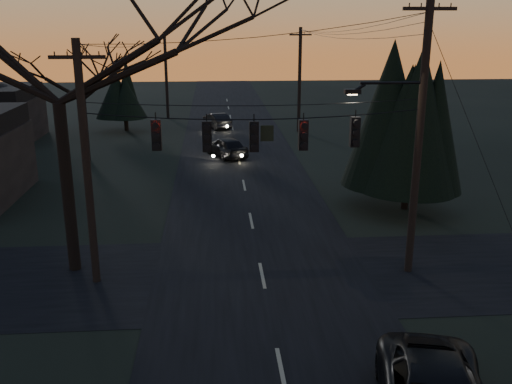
{
  "coord_description": "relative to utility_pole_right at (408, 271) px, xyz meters",
  "views": [
    {
      "loc": [
        -1.69,
        -9.14,
        9.05
      ],
      "look_at": [
        -0.35,
        8.42,
        3.72
      ],
      "focal_mm": 40.0,
      "sensor_mm": 36.0,
      "label": 1
    }
  ],
  "objects": [
    {
      "name": "sedan_oncoming_b",
      "position": [
        -6.84,
        30.2,
        0.65
      ],
      "size": [
        2.61,
        4.15,
        1.29
      ],
      "primitive_type": "imported",
      "rotation": [
        0.0,
        0.0,
        3.49
      ],
      "color": "black",
      "rests_on": "ground"
    },
    {
      "name": "bare_tree_left",
      "position": [
        -12.51,
        1.15,
        8.79
      ],
      "size": [
        10.57,
        10.57,
        12.58
      ],
      "color": "black",
      "rests_on": "ground"
    },
    {
      "name": "utility_pole_far_l",
      "position": [
        -11.5,
        36.0,
        0.0
      ],
      "size": [
        0.3,
        0.3,
        8.0
      ],
      "primitive_type": null,
      "color": "black",
      "rests_on": "ground"
    },
    {
      "name": "evergreen_dist",
      "position": [
        -14.56,
        29.63,
        3.55
      ],
      "size": [
        3.47,
        3.47,
        5.92
      ],
      "color": "black",
      "rests_on": "ground"
    },
    {
      "name": "utility_pole_far_r",
      "position": [
        0.0,
        28.0,
        0.0
      ],
      "size": [
        1.8,
        0.3,
        8.5
      ],
      "primitive_type": null,
      "color": "black",
      "rests_on": "ground"
    },
    {
      "name": "main_road",
      "position": [
        -5.5,
        10.0,
        0.01
      ],
      "size": [
        8.0,
        120.0,
        0.02
      ],
      "primitive_type": "cube",
      "color": "black",
      "rests_on": "ground"
    },
    {
      "name": "evergreen_right",
      "position": [
        2.27,
        7.27,
        4.21
      ],
      "size": [
        4.6,
        4.6,
        7.24
      ],
      "color": "black",
      "rests_on": "ground"
    },
    {
      "name": "cross_road",
      "position": [
        -5.5,
        0.0,
        0.01
      ],
      "size": [
        60.0,
        7.0,
        0.02
      ],
      "primitive_type": "cube",
      "color": "black",
      "rests_on": "ground"
    },
    {
      "name": "bare_tree_dist",
      "position": [
        -15.64,
        18.8,
        5.69
      ],
      "size": [
        7.09,
        7.09,
        8.15
      ],
      "color": "black",
      "rests_on": "ground"
    },
    {
      "name": "utility_pole_left",
      "position": [
        -11.5,
        0.0,
        0.0
      ],
      "size": [
        1.8,
        0.3,
        8.5
      ],
      "primitive_type": null,
      "color": "black",
      "rests_on": "ground"
    },
    {
      "name": "span_signal_assembly",
      "position": [
        -5.74,
        0.0,
        5.29
      ],
      "size": [
        11.5,
        0.44,
        1.53
      ],
      "color": "black",
      "rests_on": "ground"
    },
    {
      "name": "utility_pole_right",
      "position": [
        0.0,
        0.0,
        0.0
      ],
      "size": [
        5.0,
        0.3,
        10.0
      ],
      "primitive_type": null,
      "color": "black",
      "rests_on": "ground"
    },
    {
      "name": "sedan_oncoming_a",
      "position": [
        -6.3,
        19.18,
        0.69
      ],
      "size": [
        3.2,
        4.39,
        1.39
      ],
      "primitive_type": "imported",
      "rotation": [
        0.0,
        0.0,
        3.57
      ],
      "color": "black",
      "rests_on": "ground"
    }
  ]
}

